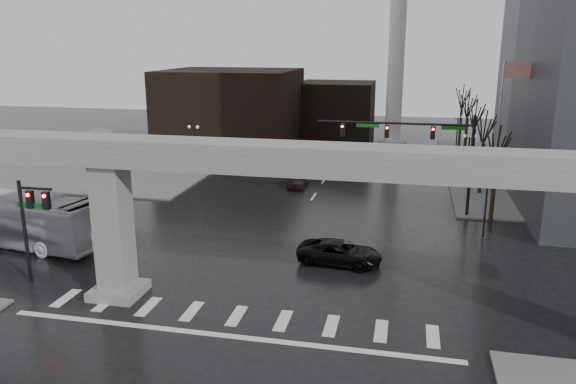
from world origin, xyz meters
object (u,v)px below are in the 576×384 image
(signal_mast_arm, at_px, (422,142))
(pickup_truck, at_px, (340,253))
(city_bus, at_px, (18,218))
(far_car, at_px, (298,180))

(signal_mast_arm, distance_m, pickup_truck, 13.75)
(signal_mast_arm, height_order, city_bus, signal_mast_arm)
(city_bus, relative_size, far_car, 3.18)
(pickup_truck, relative_size, city_bus, 0.40)
(signal_mast_arm, bearing_deg, city_bus, -154.07)
(city_bus, bearing_deg, far_car, -27.72)
(signal_mast_arm, xyz_separation_m, far_car, (-11.05, 6.38, -5.13))
(signal_mast_arm, distance_m, city_bus, 29.78)
(pickup_truck, bearing_deg, city_bus, 98.11)
(pickup_truck, xyz_separation_m, far_car, (-6.26, 18.22, -0.03))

